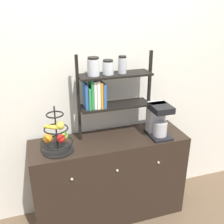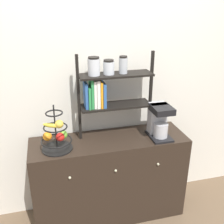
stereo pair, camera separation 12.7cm
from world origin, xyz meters
name	(u,v)px [view 2 (the right image)]	position (x,y,z in m)	size (l,w,h in m)	color
wall_back	(102,83)	(0.00, 0.48, 1.30)	(7.00, 0.05, 2.60)	silver
sideboard	(110,178)	(0.00, 0.22, 0.42)	(1.43, 0.45, 0.85)	black
coffee_maker	(159,120)	(0.46, 0.18, 1.00)	(0.18, 0.26, 0.31)	black
fruit_stand	(56,135)	(-0.47, 0.17, 0.98)	(0.26, 0.26, 0.40)	black
shelf_hutch	(106,86)	(-0.01, 0.31, 1.32)	(0.68, 0.20, 0.76)	black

